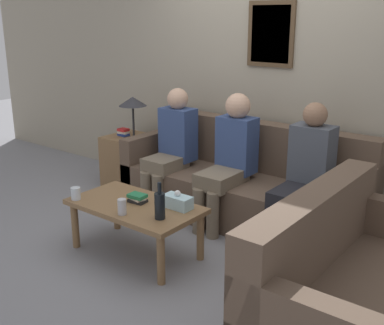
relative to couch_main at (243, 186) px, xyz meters
name	(u,v)px	position (x,y,z in m)	size (l,w,h in m)	color
ground_plane	(212,234)	(0.00, -0.51, -0.31)	(16.00, 16.00, 0.00)	gray
wall_back	(271,77)	(0.00, 0.44, 0.99)	(9.00, 0.08, 2.60)	#9E937F
couch_main	(243,186)	(0.00, 0.00, 0.00)	(2.36, 0.83, 0.89)	brown
couch_side	(351,295)	(1.49, -1.21, 0.00)	(0.83, 1.57, 0.89)	brown
coffee_table	(135,211)	(-0.28, -1.17, 0.06)	(1.07, 0.59, 0.43)	olive
side_table_with_lamp	(131,157)	(-1.48, -0.02, 0.02)	(0.50, 0.50, 1.03)	olive
wine_bottle	(160,205)	(0.07, -1.26, 0.23)	(0.08, 0.08, 0.28)	black
drinking_glass	(76,193)	(-0.73, -1.39, 0.17)	(0.08, 0.08, 0.10)	silver
book_stack	(137,198)	(-0.29, -1.13, 0.16)	(0.15, 0.11, 0.07)	black
soda_can	(122,207)	(-0.21, -1.38, 0.18)	(0.07, 0.07, 0.12)	#BCBCC1
tissue_box	(178,202)	(0.04, -1.03, 0.17)	(0.23, 0.12, 0.15)	silver
person_left	(172,144)	(-0.73, -0.19, 0.33)	(0.34, 0.57, 1.19)	#756651
person_middle	(229,156)	(-0.04, -0.20, 0.34)	(0.34, 0.65, 1.20)	#756651
person_right	(304,173)	(0.70, -0.20, 0.33)	(0.34, 0.65, 1.20)	black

